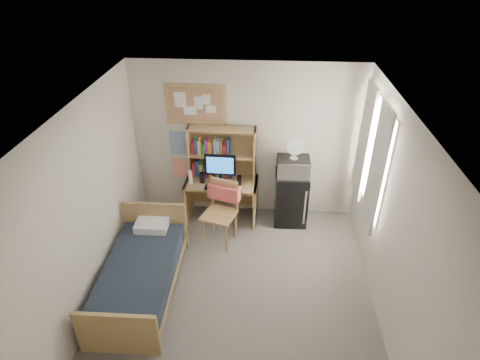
# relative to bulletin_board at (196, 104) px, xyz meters

# --- Properties ---
(floor) EXTENTS (3.60, 4.20, 0.02)m
(floor) POSITION_rel_bulletin_board_xyz_m (0.78, -2.08, -1.93)
(floor) COLOR slate
(floor) RESTS_ON ground
(ceiling) EXTENTS (3.60, 4.20, 0.02)m
(ceiling) POSITION_rel_bulletin_board_xyz_m (0.78, -2.08, 0.68)
(ceiling) COLOR silver
(ceiling) RESTS_ON wall_back
(wall_back) EXTENTS (3.60, 0.04, 2.60)m
(wall_back) POSITION_rel_bulletin_board_xyz_m (0.78, 0.02, -0.62)
(wall_back) COLOR silver
(wall_back) RESTS_ON floor
(wall_left) EXTENTS (0.04, 4.20, 2.60)m
(wall_left) POSITION_rel_bulletin_board_xyz_m (-1.02, -2.08, -0.62)
(wall_left) COLOR silver
(wall_left) RESTS_ON floor
(wall_right) EXTENTS (0.04, 4.20, 2.60)m
(wall_right) POSITION_rel_bulletin_board_xyz_m (2.58, -2.08, -0.62)
(wall_right) COLOR silver
(wall_right) RESTS_ON floor
(window_unit) EXTENTS (0.10, 1.40, 1.70)m
(window_unit) POSITION_rel_bulletin_board_xyz_m (2.53, -0.88, -0.32)
(window_unit) COLOR white
(window_unit) RESTS_ON wall_right
(curtain_left) EXTENTS (0.04, 0.55, 1.70)m
(curtain_left) POSITION_rel_bulletin_board_xyz_m (2.50, -1.28, -0.32)
(curtain_left) COLOR beige
(curtain_left) RESTS_ON wall_right
(curtain_right) EXTENTS (0.04, 0.55, 1.70)m
(curtain_right) POSITION_rel_bulletin_board_xyz_m (2.50, -0.48, -0.32)
(curtain_right) COLOR beige
(curtain_right) RESTS_ON wall_right
(bulletin_board) EXTENTS (0.94, 0.03, 0.64)m
(bulletin_board) POSITION_rel_bulletin_board_xyz_m (0.00, 0.00, 0.00)
(bulletin_board) COLOR #A87C59
(bulletin_board) RESTS_ON wall_back
(poster_wave) EXTENTS (0.30, 0.01, 0.42)m
(poster_wave) POSITION_rel_bulletin_board_xyz_m (-0.32, 0.01, -0.67)
(poster_wave) COLOR #2A5DA9
(poster_wave) RESTS_ON wall_back
(poster_japan) EXTENTS (0.28, 0.01, 0.36)m
(poster_japan) POSITION_rel_bulletin_board_xyz_m (-0.32, 0.01, -1.14)
(poster_japan) COLOR #EF3E2A
(poster_japan) RESTS_ON wall_back
(desk) EXTENTS (1.18, 0.62, 0.73)m
(desk) POSITION_rel_bulletin_board_xyz_m (0.40, -0.29, -1.56)
(desk) COLOR tan
(desk) RESTS_ON floor
(desk_chair) EXTENTS (0.64, 0.64, 1.02)m
(desk_chair) POSITION_rel_bulletin_board_xyz_m (0.42, -0.90, -1.41)
(desk_chair) COLOR tan
(desk_chair) RESTS_ON floor
(mini_fridge) EXTENTS (0.54, 0.54, 0.90)m
(mini_fridge) POSITION_rel_bulletin_board_xyz_m (1.53, -0.27, -1.47)
(mini_fridge) COLOR black
(mini_fridge) RESTS_ON floor
(bed) EXTENTS (0.93, 1.82, 0.50)m
(bed) POSITION_rel_bulletin_board_xyz_m (-0.50, -2.04, -1.67)
(bed) COLOR black
(bed) RESTS_ON floor
(hutch) EXTENTS (1.08, 0.31, 0.88)m
(hutch) POSITION_rel_bulletin_board_xyz_m (0.40, -0.14, -0.76)
(hutch) COLOR tan
(hutch) RESTS_ON desk
(monitor) EXTENTS (0.49, 0.06, 0.52)m
(monitor) POSITION_rel_bulletin_board_xyz_m (0.39, -0.35, -0.93)
(monitor) COLOR black
(monitor) RESTS_ON desk
(keyboard) EXTENTS (0.47, 0.16, 0.02)m
(keyboard) POSITION_rel_bulletin_board_xyz_m (0.39, -0.49, -1.18)
(keyboard) COLOR black
(keyboard) RESTS_ON desk
(speaker_left) EXTENTS (0.08, 0.08, 0.18)m
(speaker_left) POSITION_rel_bulletin_board_xyz_m (0.09, -0.34, -1.10)
(speaker_left) COLOR black
(speaker_left) RESTS_ON desk
(speaker_right) EXTENTS (0.07, 0.07, 0.16)m
(speaker_right) POSITION_rel_bulletin_board_xyz_m (0.69, -0.37, -1.11)
(speaker_right) COLOR black
(speaker_right) RESTS_ON desk
(water_bottle) EXTENTS (0.07, 0.07, 0.22)m
(water_bottle) POSITION_rel_bulletin_board_xyz_m (-0.09, -0.38, -1.08)
(water_bottle) COLOR white
(water_bottle) RESTS_ON desk
(hoodie) EXTENTS (0.52, 0.30, 0.24)m
(hoodie) POSITION_rel_bulletin_board_xyz_m (0.49, -0.71, -1.13)
(hoodie) COLOR #EA5D59
(hoodie) RESTS_ON desk_chair
(microwave) EXTENTS (0.51, 0.39, 0.29)m
(microwave) POSITION_rel_bulletin_board_xyz_m (1.53, -0.29, -0.88)
(microwave) COLOR silver
(microwave) RESTS_ON mini_fridge
(desk_fan) EXTENTS (0.26, 0.26, 0.31)m
(desk_fan) POSITION_rel_bulletin_board_xyz_m (1.53, -0.29, -0.57)
(desk_fan) COLOR white
(desk_fan) RESTS_ON microwave
(pillow) EXTENTS (0.46, 0.33, 0.11)m
(pillow) POSITION_rel_bulletin_board_xyz_m (-0.51, -1.29, -1.37)
(pillow) COLOR white
(pillow) RESTS_ON bed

